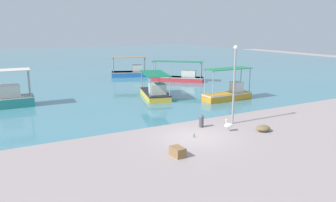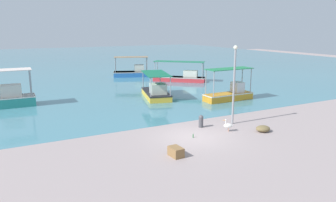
# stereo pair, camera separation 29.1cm
# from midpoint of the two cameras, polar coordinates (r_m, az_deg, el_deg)

# --- Properties ---
(ground) EXTENTS (120.00, 120.00, 0.00)m
(ground) POSITION_cam_midpoint_polar(r_m,az_deg,el_deg) (19.74, 4.85, -6.27)
(ground) COLOR #A08E8C
(harbor_water) EXTENTS (110.00, 90.00, 0.00)m
(harbor_water) POSITION_cam_midpoint_polar(r_m,az_deg,el_deg) (64.84, -18.49, 6.43)
(harbor_water) COLOR teal
(harbor_water) RESTS_ON ground
(fishing_boat_outer) EXTENTS (3.20, 5.34, 2.27)m
(fishing_boat_outer) POSITION_cam_midpoint_polar(r_m,az_deg,el_deg) (30.28, -1.76, 1.62)
(fishing_boat_outer) COLOR gold
(fishing_boat_outer) RESTS_ON harbor_water
(fishing_boat_center) EXTENTS (5.70, 5.18, 2.42)m
(fishing_boat_center) POSITION_cam_midpoint_polar(r_m,az_deg,el_deg) (39.48, 2.49, 4.21)
(fishing_boat_center) COLOR red
(fishing_boat_center) RESTS_ON harbor_water
(fishing_boat_far_right) EXTENTS (4.63, 1.57, 2.86)m
(fishing_boat_far_right) POSITION_cam_midpoint_polar(r_m,az_deg,el_deg) (29.88, 10.93, 1.32)
(fishing_boat_far_right) COLOR orange
(fishing_boat_far_right) RESTS_ON harbor_water
(fishing_boat_near_right) EXTENTS (5.01, 3.35, 2.60)m
(fishing_boat_near_right) POSITION_cam_midpoint_polar(r_m,az_deg,el_deg) (43.76, -5.98, 5.07)
(fishing_boat_near_right) COLOR #2663AE
(fishing_boat_near_right) RESTS_ON harbor_water
(pelican) EXTENTS (0.77, 0.48, 0.80)m
(pelican) POSITION_cam_midpoint_polar(r_m,az_deg,el_deg) (20.97, 10.82, -4.23)
(pelican) COLOR #E0997A
(pelican) RESTS_ON ground
(lamp_post) EXTENTS (0.28, 0.28, 5.27)m
(lamp_post) POSITION_cam_midpoint_polar(r_m,az_deg,el_deg) (22.11, 11.81, 3.55)
(lamp_post) COLOR gray
(lamp_post) RESTS_ON ground
(mooring_bollard) EXTENTS (0.31, 0.31, 0.82)m
(mooring_bollard) POSITION_cam_midpoint_polar(r_m,az_deg,el_deg) (21.53, 6.15, -3.44)
(mooring_bollard) COLOR #47474C
(mooring_bollard) RESTS_ON ground
(net_pile) EXTENTS (0.93, 0.79, 0.39)m
(net_pile) POSITION_cam_midpoint_polar(r_m,az_deg,el_deg) (21.48, 16.59, -4.64)
(net_pile) COLOR brown
(net_pile) RESTS_ON ground
(cargo_crate) EXTENTS (0.59, 0.85, 0.48)m
(cargo_crate) POSITION_cam_midpoint_polar(r_m,az_deg,el_deg) (16.80, 1.88, -8.83)
(cargo_crate) COLOR olive
(cargo_crate) RESTS_ON ground
(glass_bottle) EXTENTS (0.07, 0.07, 0.27)m
(glass_bottle) POSITION_cam_midpoint_polar(r_m,az_deg,el_deg) (19.59, 4.83, -6.08)
(glass_bottle) COLOR #3F7F4C
(glass_bottle) RESTS_ON ground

